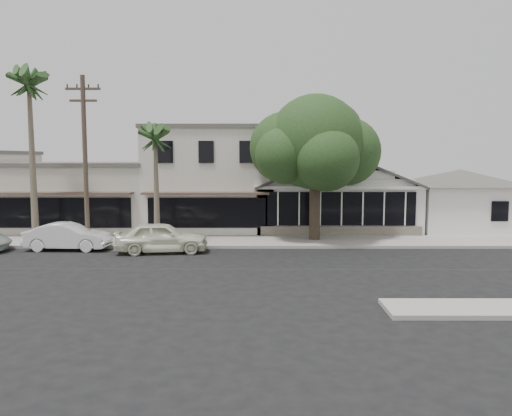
{
  "coord_description": "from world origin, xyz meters",
  "views": [
    {
      "loc": [
        0.02,
        -20.95,
        4.77
      ],
      "look_at": [
        -0.06,
        6.0,
        2.04
      ],
      "focal_mm": 35.0,
      "sensor_mm": 36.0,
      "label": 1
    }
  ],
  "objects_px": {
    "car_0": "(162,237)",
    "shade_tree": "(314,145)",
    "utility_pole": "(85,157)",
    "car_1": "(68,237)"
  },
  "relations": [
    {
      "from": "car_0",
      "to": "car_1",
      "type": "distance_m",
      "value": 5.05
    },
    {
      "from": "car_1",
      "to": "shade_tree",
      "type": "relative_size",
      "value": 0.51
    },
    {
      "from": "car_0",
      "to": "shade_tree",
      "type": "bearing_deg",
      "value": -72.8
    },
    {
      "from": "car_0",
      "to": "utility_pole",
      "type": "bearing_deg",
      "value": 65.23
    },
    {
      "from": "car_0",
      "to": "car_1",
      "type": "relative_size",
      "value": 1.07
    },
    {
      "from": "car_0",
      "to": "car_1",
      "type": "bearing_deg",
      "value": 75.61
    },
    {
      "from": "shade_tree",
      "to": "utility_pole",
      "type": "bearing_deg",
      "value": -170.16
    },
    {
      "from": "car_0",
      "to": "shade_tree",
      "type": "relative_size",
      "value": 0.55
    },
    {
      "from": "shade_tree",
      "to": "car_1",
      "type": "bearing_deg",
      "value": -167.82
    },
    {
      "from": "utility_pole",
      "to": "shade_tree",
      "type": "relative_size",
      "value": 1.09
    }
  ]
}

